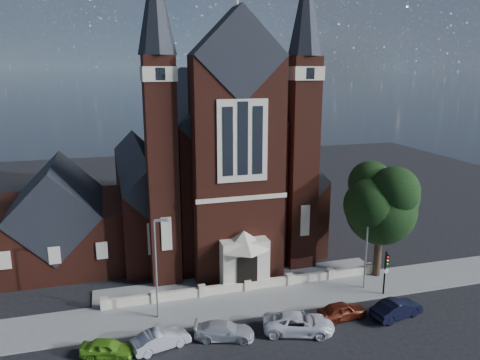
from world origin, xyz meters
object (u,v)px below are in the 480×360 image
object	(u,v)px
street_lamp_left	(157,263)
car_dark_red	(342,311)
parish_hall	(59,223)
car_white_suv	(299,323)
church	(206,163)
street_lamp_right	(368,240)
car_silver_b	(224,331)
traffic_signal	(386,267)
car_lime_van	(108,348)
street_tree	(384,205)
car_navy	(397,309)
car_silver_a	(161,339)

from	to	relation	value
street_lamp_left	car_dark_red	world-z (taller)	street_lamp_left
parish_hall	car_white_suv	world-z (taller)	parish_hall
church	street_lamp_right	size ratio (longest dim) A/B	4.31
car_white_suv	car_silver_b	bearing A→B (deg)	101.27
street_lamp_left	car_silver_b	bearing A→B (deg)	-44.54
street_lamp_left	car_silver_b	xyz separation A→B (m)	(4.18, -4.12, -3.97)
traffic_signal	car_lime_van	xyz separation A→B (m)	(-22.80, -2.48, -1.96)
street_tree	car_navy	bearing A→B (deg)	-111.91
street_tree	car_silver_a	world-z (taller)	street_tree
car_dark_red	car_navy	bearing A→B (deg)	-108.22
car_lime_van	car_navy	bearing A→B (deg)	-73.33
traffic_signal	car_silver_a	distance (m)	19.50
street_tree	traffic_signal	bearing A→B (deg)	-115.95
car_white_suv	traffic_signal	bearing A→B (deg)	-51.80
parish_hall	car_navy	size ratio (longest dim) A/B	2.79
street_lamp_right	car_dark_red	distance (m)	7.10
car_silver_b	street_tree	bearing A→B (deg)	-52.87
street_lamp_left	car_lime_van	xyz separation A→B (m)	(-3.89, -4.06, -3.97)
street_lamp_left	traffic_signal	bearing A→B (deg)	-4.76
car_silver_a	car_silver_b	size ratio (longest dim) A/B	0.95
parish_hall	street_lamp_right	size ratio (longest dim) A/B	1.51
car_silver_a	car_navy	size ratio (longest dim) A/B	0.94
parish_hall	car_dark_red	distance (m)	28.40
street_lamp_left	street_lamp_right	size ratio (longest dim) A/B	1.00
car_silver_a	parish_hall	bearing A→B (deg)	7.36
church	car_white_suv	size ratio (longest dim) A/B	6.67
church	parish_hall	distance (m)	17.26
parish_hall	car_dark_red	bearing A→B (deg)	-39.63
street_tree	car_silver_b	bearing A→B (deg)	-160.37
street_lamp_left	street_lamp_right	world-z (taller)	same
parish_hall	street_tree	size ratio (longest dim) A/B	1.14
car_navy	traffic_signal	bearing A→B (deg)	-30.61
car_silver_a	car_navy	bearing A→B (deg)	-108.85
car_lime_van	car_white_suv	bearing A→B (deg)	-74.21
street_lamp_left	traffic_signal	size ratio (longest dim) A/B	2.02
church	traffic_signal	world-z (taller)	church
car_silver_a	street_lamp_left	bearing A→B (deg)	-20.72
car_silver_a	street_tree	bearing A→B (deg)	-90.49
car_silver_a	car_dark_red	distance (m)	13.97
car_lime_van	street_lamp_right	bearing A→B (deg)	-60.41
car_white_suv	car_dark_red	xyz separation A→B (m)	(4.00, 0.85, -0.06)
street_lamp_right	car_silver_b	world-z (taller)	street_lamp_right
church	street_lamp_right	distance (m)	21.76
church	car_dark_red	distance (m)	24.80
street_lamp_left	street_lamp_right	xyz separation A→B (m)	(18.00, 0.00, 0.00)
street_lamp_right	car_white_suv	distance (m)	10.41
traffic_signal	car_navy	xyz separation A→B (m)	(-1.09, -3.40, -1.86)
car_silver_a	car_silver_b	distance (m)	4.52
parish_hall	street_tree	distance (m)	31.27
car_lime_van	car_white_suv	size ratio (longest dim) A/B	0.70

